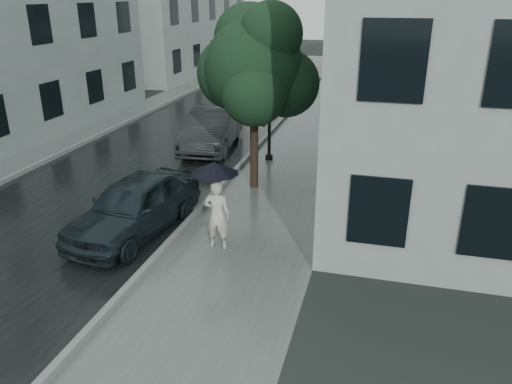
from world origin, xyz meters
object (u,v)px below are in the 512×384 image
(pedestrian, at_px, (217,215))
(car_far, at_px, (212,129))
(street_tree, at_px, (255,67))
(lamp_post, at_px, (266,74))
(car_near, at_px, (135,206))

(pedestrian, xyz_separation_m, car_far, (-2.92, 7.87, -0.09))
(street_tree, bearing_deg, pedestrian, -87.19)
(pedestrian, relative_size, lamp_post, 0.31)
(street_tree, bearing_deg, lamp_post, 96.98)
(pedestrian, distance_m, lamp_post, 7.38)
(pedestrian, height_order, street_tree, street_tree)
(pedestrian, height_order, car_near, pedestrian)
(pedestrian, height_order, car_far, pedestrian)
(lamp_post, height_order, car_far, lamp_post)
(pedestrian, bearing_deg, lamp_post, -90.30)
(lamp_post, bearing_deg, pedestrian, -81.97)
(car_far, bearing_deg, street_tree, -59.22)
(lamp_post, relative_size, car_near, 1.27)
(pedestrian, distance_m, car_far, 8.39)
(pedestrian, distance_m, car_near, 2.31)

